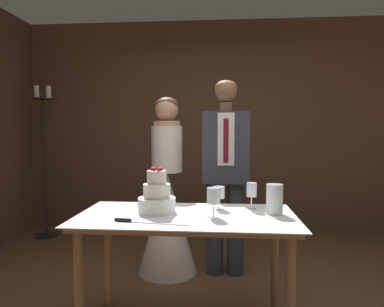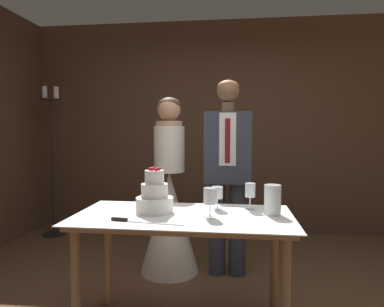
{
  "view_description": "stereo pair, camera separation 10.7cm",
  "coord_description": "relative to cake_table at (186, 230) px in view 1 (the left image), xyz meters",
  "views": [
    {
      "loc": [
        0.02,
        -2.13,
        1.31
      ],
      "look_at": [
        -0.19,
        0.49,
        1.13
      ],
      "focal_mm": 32.0,
      "sensor_mm": 36.0,
      "label": 1
    },
    {
      "loc": [
        0.12,
        -2.12,
        1.31
      ],
      "look_at": [
        -0.19,
        0.49,
        1.13
      ],
      "focal_mm": 32.0,
      "sensor_mm": 36.0,
      "label": 2
    }
  ],
  "objects": [
    {
      "name": "cake_knife",
      "position": [
        -0.27,
        -0.21,
        0.1
      ],
      "size": [
        0.45,
        0.08,
        0.02
      ],
      "rotation": [
        0.0,
        0.0,
        -0.13
      ],
      "color": "silver",
      "rests_on": "cake_table"
    },
    {
      "name": "candle_stand",
      "position": [
        -1.92,
        1.85,
        0.21
      ],
      "size": [
        0.28,
        0.28,
        1.85
      ],
      "color": "black",
      "rests_on": "ground_plane"
    },
    {
      "name": "bride",
      "position": [
        -0.27,
        0.92,
        -0.08
      ],
      "size": [
        0.54,
        0.54,
        1.61
      ],
      "color": "white",
      "rests_on": "ground_plane"
    },
    {
      "name": "wine_glass_middle",
      "position": [
        0.43,
        0.19,
        0.23
      ],
      "size": [
        0.07,
        0.07,
        0.18
      ],
      "color": "silver",
      "rests_on": "cake_table"
    },
    {
      "name": "cake_table",
      "position": [
        0.0,
        0.0,
        0.0
      ],
      "size": [
        1.4,
        0.72,
        0.77
      ],
      "color": "#8E6B4C",
      "rests_on": "ground_plane"
    },
    {
      "name": "wine_glass_near",
      "position": [
        0.21,
        0.18,
        0.2
      ],
      "size": [
        0.08,
        0.08,
        0.16
      ],
      "color": "silver",
      "rests_on": "cake_table"
    },
    {
      "name": "hurricane_candle",
      "position": [
        0.57,
        0.07,
        0.19
      ],
      "size": [
        0.11,
        0.11,
        0.19
      ],
      "color": "silver",
      "rests_on": "cake_table"
    },
    {
      "name": "wall_back",
      "position": [
        0.19,
        2.34,
        0.68
      ],
      "size": [
        5.2,
        0.12,
        2.71
      ],
      "primitive_type": "cube",
      "color": "#513828",
      "rests_on": "ground_plane"
    },
    {
      "name": "wine_glass_far",
      "position": [
        0.18,
        -0.05,
        0.22
      ],
      "size": [
        0.08,
        0.08,
        0.19
      ],
      "color": "silver",
      "rests_on": "cake_table"
    },
    {
      "name": "groom",
      "position": [
        0.27,
        0.92,
        0.3
      ],
      "size": [
        0.41,
        0.25,
        1.76
      ],
      "color": "#333847",
      "rests_on": "ground_plane"
    },
    {
      "name": "tiered_cake",
      "position": [
        -0.2,
        0.05,
        0.2
      ],
      "size": [
        0.25,
        0.25,
        0.3
      ],
      "color": "white",
      "rests_on": "cake_table"
    }
  ]
}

